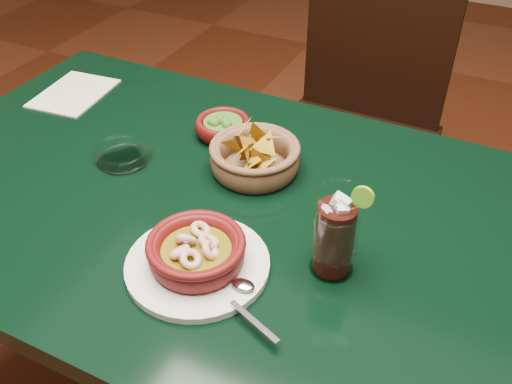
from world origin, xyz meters
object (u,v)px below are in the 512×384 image
at_px(chip_basket, 255,157).
at_px(cola_drink, 335,233).
at_px(dining_table, 197,230).
at_px(dining_chair, 356,123).
at_px(shrimp_plate, 197,255).

distance_m(chip_basket, cola_drink, 0.29).
relative_size(dining_table, dining_chair, 1.23).
bearing_deg(dining_chair, dining_table, -98.32).
height_order(dining_table, dining_chair, dining_chair).
relative_size(dining_chair, cola_drink, 5.62).
bearing_deg(dining_table, cola_drink, -13.89).
distance_m(dining_table, dining_chair, 0.73).
height_order(dining_chair, cola_drink, dining_chair).
distance_m(dining_table, chip_basket, 0.19).
distance_m(shrimp_plate, chip_basket, 0.28).
bearing_deg(cola_drink, shrimp_plate, -153.94).
height_order(dining_table, cola_drink, cola_drink).
relative_size(dining_table, shrimp_plate, 4.04).
bearing_deg(dining_table, shrimp_plate, -56.77).
relative_size(dining_chair, shrimp_plate, 3.29).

